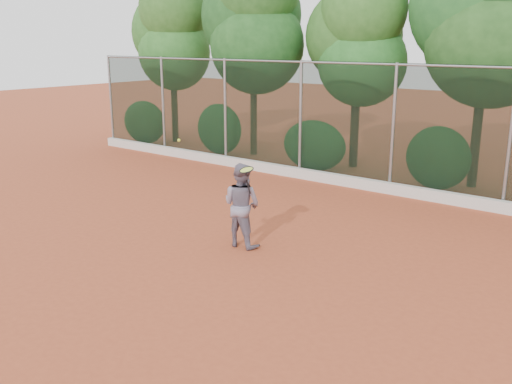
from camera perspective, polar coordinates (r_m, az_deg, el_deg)
The scene contains 7 objects.
ground at distance 10.61m, azimuth -3.36°, elevation -7.64°, with size 80.00×80.00×0.00m, color #A34526.
concrete_curb at distance 16.05m, azimuth 12.93°, elevation 0.43°, with size 24.00×0.20×0.30m, color beige.
tennis_player at distance 11.48m, azimuth -1.43°, elevation -1.30°, with size 0.84×0.65×1.72m, color slate.
chainlink_fence at distance 15.88m, azimuth 13.57°, elevation 6.53°, with size 24.09×0.09×3.50m.
foliage_backdrop at distance 17.76m, azimuth 15.22°, elevation 15.52°, with size 23.70×3.63×7.55m.
tennis_racket at distance 10.96m, azimuth -0.94°, elevation 2.03°, with size 0.35×0.35×0.55m.
tennis_ball_in_flight at distance 12.77m, azimuth -7.72°, elevation 5.15°, with size 0.07×0.07×0.07m.
Camera 1 is at (6.52, -7.31, 4.07)m, focal length 40.00 mm.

